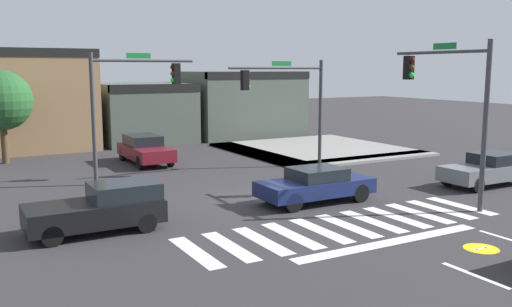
{
  "coord_description": "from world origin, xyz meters",
  "views": [
    {
      "loc": [
        -11.13,
        -18.2,
        5.07
      ],
      "look_at": [
        -0.41,
        0.83,
        1.7
      ],
      "focal_mm": 38.74,
      "sensor_mm": 36.0,
      "label": 1
    }
  ],
  "objects_px": {
    "car_black": "(102,208)",
    "traffic_signal_southeast": "(450,92)",
    "roadside_tree": "(2,101)",
    "car_gray": "(487,169)",
    "car_maroon": "(145,149)",
    "car_navy": "(316,184)",
    "traffic_signal_northwest": "(131,92)",
    "traffic_signal_northeast": "(288,93)"
  },
  "relations": [
    {
      "from": "traffic_signal_northeast",
      "to": "car_maroon",
      "type": "bearing_deg",
      "value": -42.2
    },
    {
      "from": "traffic_signal_southeast",
      "to": "car_gray",
      "type": "xyz_separation_m",
      "value": [
        3.96,
        1.25,
        -3.48
      ]
    },
    {
      "from": "car_black",
      "to": "car_maroon",
      "type": "height_order",
      "value": "car_maroon"
    },
    {
      "from": "car_navy",
      "to": "car_maroon",
      "type": "height_order",
      "value": "car_maroon"
    },
    {
      "from": "car_navy",
      "to": "roadside_tree",
      "type": "distance_m",
      "value": 18.25
    },
    {
      "from": "traffic_signal_northwest",
      "to": "roadside_tree",
      "type": "height_order",
      "value": "traffic_signal_northwest"
    },
    {
      "from": "traffic_signal_southeast",
      "to": "traffic_signal_northeast",
      "type": "xyz_separation_m",
      "value": [
        -1.48,
        8.9,
        -0.35
      ]
    },
    {
      "from": "car_black",
      "to": "car_maroon",
      "type": "xyz_separation_m",
      "value": [
        5.17,
        11.55,
        0.02
      ]
    },
    {
      "from": "traffic_signal_northeast",
      "to": "roadside_tree",
      "type": "xyz_separation_m",
      "value": [
        -12.34,
        8.86,
        -0.46
      ]
    },
    {
      "from": "traffic_signal_northwest",
      "to": "roadside_tree",
      "type": "distance_m",
      "value": 9.28
    },
    {
      "from": "traffic_signal_northwest",
      "to": "car_gray",
      "type": "bearing_deg",
      "value": -32.76
    },
    {
      "from": "car_black",
      "to": "car_navy",
      "type": "xyz_separation_m",
      "value": [
        8.06,
        -0.19,
        -0.06
      ]
    },
    {
      "from": "car_maroon",
      "to": "car_gray",
      "type": "height_order",
      "value": "car_maroon"
    },
    {
      "from": "traffic_signal_southeast",
      "to": "car_gray",
      "type": "relative_size",
      "value": 1.47
    },
    {
      "from": "car_gray",
      "to": "traffic_signal_southeast",
      "type": "bearing_deg",
      "value": 17.5
    },
    {
      "from": "traffic_signal_northwest",
      "to": "car_maroon",
      "type": "relative_size",
      "value": 1.24
    },
    {
      "from": "traffic_signal_southeast",
      "to": "car_black",
      "type": "bearing_deg",
      "value": 78.28
    },
    {
      "from": "traffic_signal_northwest",
      "to": "car_gray",
      "type": "xyz_separation_m",
      "value": [
        13.17,
        -8.48,
        -3.3
      ]
    },
    {
      "from": "car_black",
      "to": "car_maroon",
      "type": "bearing_deg",
      "value": -114.12
    },
    {
      "from": "car_black",
      "to": "traffic_signal_southeast",
      "type": "bearing_deg",
      "value": 168.28
    },
    {
      "from": "traffic_signal_southeast",
      "to": "roadside_tree",
      "type": "height_order",
      "value": "traffic_signal_southeast"
    },
    {
      "from": "traffic_signal_northeast",
      "to": "car_gray",
      "type": "distance_m",
      "value": 9.9
    },
    {
      "from": "traffic_signal_northeast",
      "to": "car_gray",
      "type": "bearing_deg",
      "value": 125.47
    },
    {
      "from": "car_gray",
      "to": "car_black",
      "type": "bearing_deg",
      "value": -4.63
    },
    {
      "from": "traffic_signal_southeast",
      "to": "car_navy",
      "type": "distance_m",
      "value": 6.08
    },
    {
      "from": "car_black",
      "to": "car_gray",
      "type": "relative_size",
      "value": 1.0
    },
    {
      "from": "traffic_signal_northwest",
      "to": "roadside_tree",
      "type": "bearing_deg",
      "value": 119.87
    },
    {
      "from": "car_black",
      "to": "roadside_tree",
      "type": "relative_size",
      "value": 0.83
    },
    {
      "from": "roadside_tree",
      "to": "car_navy",
      "type": "bearing_deg",
      "value": -58.38
    },
    {
      "from": "traffic_signal_northeast",
      "to": "roadside_tree",
      "type": "bearing_deg",
      "value": -35.68
    },
    {
      "from": "car_gray",
      "to": "car_maroon",
      "type": "bearing_deg",
      "value": -48.95
    },
    {
      "from": "car_navy",
      "to": "car_gray",
      "type": "xyz_separation_m",
      "value": [
        8.33,
        -1.14,
        0.02
      ]
    },
    {
      "from": "traffic_signal_northeast",
      "to": "car_gray",
      "type": "xyz_separation_m",
      "value": [
        5.45,
        -7.65,
        -3.13
      ]
    },
    {
      "from": "car_black",
      "to": "traffic_signal_northwest",
      "type": "bearing_deg",
      "value": -114.16
    },
    {
      "from": "car_black",
      "to": "car_gray",
      "type": "distance_m",
      "value": 16.43
    },
    {
      "from": "traffic_signal_southeast",
      "to": "car_navy",
      "type": "bearing_deg",
      "value": 61.29
    },
    {
      "from": "car_maroon",
      "to": "traffic_signal_southeast",
      "type": "bearing_deg",
      "value": 27.16
    },
    {
      "from": "roadside_tree",
      "to": "car_black",
      "type": "bearing_deg",
      "value": -84.7
    },
    {
      "from": "traffic_signal_southeast",
      "to": "car_maroon",
      "type": "xyz_separation_m",
      "value": [
        -7.25,
        14.12,
        -3.41
      ]
    },
    {
      "from": "traffic_signal_northeast",
      "to": "traffic_signal_southeast",
      "type": "bearing_deg",
      "value": 99.47
    },
    {
      "from": "traffic_signal_northwest",
      "to": "car_navy",
      "type": "xyz_separation_m",
      "value": [
        4.85,
        -7.34,
        -3.32
      ]
    },
    {
      "from": "car_maroon",
      "to": "roadside_tree",
      "type": "relative_size",
      "value": 0.93
    }
  ]
}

